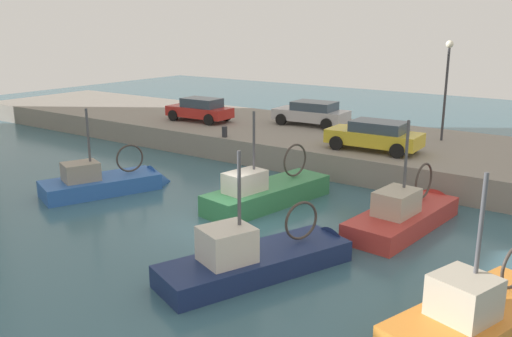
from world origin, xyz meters
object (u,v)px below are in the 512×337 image
fishing_boat_green (273,200)px  parked_car_yellow (375,135)px  fishing_boat_red (407,222)px  parked_car_silver (312,113)px  fishing_boat_orange (485,322)px  parked_car_red (200,109)px  fishing_boat_blue (110,189)px  mooring_bollard_north (225,132)px  quay_streetlamp (447,74)px  fishing_boat_navy (266,266)px

fishing_boat_green → parked_car_yellow: fishing_boat_green is taller
fishing_boat_red → parked_car_yellow: size_ratio=1.44×
fishing_boat_red → parked_car_silver: 13.08m
fishing_boat_orange → parked_car_red: bearing=58.3°
parked_car_silver → fishing_boat_red: bearing=-134.8°
fishing_boat_blue → parked_car_silver: bearing=-10.8°
parked_car_red → fishing_boat_orange: bearing=-121.7°
parked_car_yellow → parked_car_red: (1.12, 11.50, -0.00)m
fishing_boat_orange → parked_car_red: (11.80, 19.10, 1.77)m
mooring_bollard_north → parked_car_yellow: bearing=-77.4°
fishing_boat_blue → parked_car_red: size_ratio=1.44×
parked_car_silver → quay_streetlamp: size_ratio=0.88×
fishing_boat_orange → parked_car_yellow: size_ratio=1.41×
parked_car_yellow → fishing_boat_red: bearing=-145.3°
fishing_boat_red → mooring_bollard_north: 11.73m
fishing_boat_navy → parked_car_silver: (15.00, 7.26, 1.76)m
mooring_bollard_north → fishing_boat_green: bearing=-126.4°
fishing_boat_red → parked_car_silver: fishing_boat_red is taller
fishing_boat_navy → fishing_boat_blue: bearing=75.7°
fishing_boat_orange → parked_car_silver: 19.67m
parked_car_silver → parked_car_red: (-2.73, 5.96, 0.00)m
parked_car_yellow → mooring_bollard_north: size_ratio=7.77×
fishing_boat_blue → fishing_boat_red: bearing=-73.6°
parked_car_yellow → quay_streetlamp: size_ratio=0.89×
fishing_boat_green → parked_car_red: (7.12, 9.97, 1.79)m
fishing_boat_red → fishing_boat_blue: bearing=106.4°
fishing_boat_red → fishing_boat_green: size_ratio=0.94×
parked_car_silver → fishing_boat_navy: bearing=-154.2°
fishing_boat_green → parked_car_red: fishing_boat_green is taller
fishing_boat_orange → mooring_bollard_north: (9.02, 15.02, 1.34)m
fishing_boat_navy → parked_car_red: (12.27, 13.22, 1.77)m
quay_streetlamp → fishing_boat_orange: bearing=-158.4°
fishing_boat_orange → parked_car_silver: size_ratio=1.42×
fishing_boat_red → parked_car_yellow: fishing_boat_red is taller
parked_car_yellow → mooring_bollard_north: bearing=102.6°
fishing_boat_orange → fishing_boat_blue: bearing=82.7°
fishing_boat_orange → parked_car_silver: (14.53, 13.14, 1.77)m
fishing_boat_blue → mooring_bollard_north: (7.03, -0.52, 1.37)m
fishing_boat_orange → fishing_boat_red: bearing=36.1°
parked_car_silver → parked_car_yellow: bearing=-124.8°
fishing_boat_blue → parked_car_yellow: bearing=-42.4°
fishing_boat_navy → parked_car_yellow: bearing=8.7°
fishing_boat_navy → parked_car_silver: 16.76m
fishing_boat_green → fishing_boat_blue: bearing=112.8°
fishing_boat_navy → parked_car_yellow: 11.42m
fishing_boat_orange → mooring_bollard_north: 17.57m
fishing_boat_blue → fishing_boat_red: fishing_boat_red is taller
fishing_boat_red → parked_car_yellow: 6.66m
fishing_boat_green → fishing_boat_orange: 10.26m
fishing_boat_navy → parked_car_silver: size_ratio=1.56×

